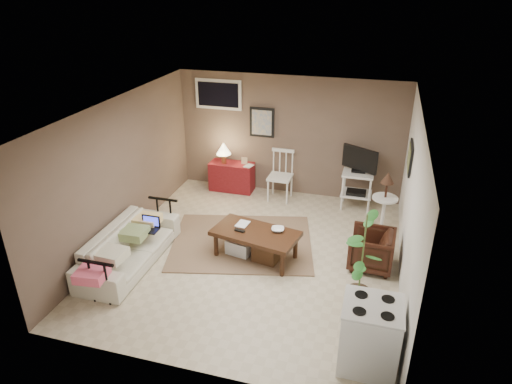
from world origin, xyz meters
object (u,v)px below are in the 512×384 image
(tv_stand, at_px, (358,177))
(armchair, at_px, (371,248))
(coffee_table, at_px, (255,242))
(red_console, at_px, (231,174))
(potted_plant, at_px, (362,260))
(sofa, at_px, (129,241))
(stove, at_px, (370,335))
(spindle_chair, at_px, (280,177))
(side_table, at_px, (385,196))

(tv_stand, bearing_deg, armchair, -79.02)
(coffee_table, xyz_separation_m, armchair, (1.77, 0.24, 0.05))
(red_console, xyz_separation_m, potted_plant, (2.84, -3.14, 0.42))
(sofa, relative_size, red_console, 1.93)
(armchair, bearing_deg, stove, 5.20)
(coffee_table, bearing_deg, tv_stand, 57.83)
(sofa, xyz_separation_m, red_console, (0.65, 3.00, -0.03))
(coffee_table, xyz_separation_m, potted_plant, (1.66, -0.82, 0.50))
(red_console, distance_m, tv_stand, 2.59)
(coffee_table, relative_size, stove, 1.68)
(red_console, xyz_separation_m, stove, (3.03, -4.11, 0.07))
(spindle_chair, distance_m, armchair, 2.72)
(armchair, bearing_deg, sofa, -72.71)
(stove, bearing_deg, red_console, 126.42)
(side_table, relative_size, potted_plant, 0.79)
(red_console, bearing_deg, coffee_table, -63.10)
(armchair, bearing_deg, tv_stand, -165.98)
(spindle_chair, xyz_separation_m, tv_stand, (1.50, 0.01, 0.18))
(tv_stand, relative_size, side_table, 1.06)
(side_table, distance_m, stove, 3.13)
(spindle_chair, distance_m, stove, 4.44)
(spindle_chair, relative_size, side_table, 0.87)
(sofa, bearing_deg, stove, -106.78)
(tv_stand, height_order, stove, tv_stand)
(sofa, relative_size, potted_plant, 1.37)
(potted_plant, xyz_separation_m, stove, (0.19, -0.96, -0.35))
(red_console, relative_size, side_table, 0.90)
(coffee_table, distance_m, side_table, 2.37)
(stove, bearing_deg, armchair, 92.16)
(spindle_chair, height_order, tv_stand, tv_stand)
(red_console, relative_size, stove, 1.21)
(spindle_chair, height_order, stove, spindle_chair)
(coffee_table, distance_m, tv_stand, 2.64)
(spindle_chair, bearing_deg, armchair, -46.17)
(spindle_chair, bearing_deg, potted_plant, -59.62)
(stove, bearing_deg, tv_stand, 96.54)
(sofa, bearing_deg, tv_stand, -48.18)
(side_table, height_order, armchair, side_table)
(side_table, bearing_deg, stove, -91.11)
(tv_stand, height_order, armchair, tv_stand)
(armchair, xyz_separation_m, potted_plant, (-0.11, -1.06, 0.45))
(red_console, distance_m, stove, 5.10)
(armchair, relative_size, stove, 0.78)
(spindle_chair, relative_size, armchair, 1.50)
(tv_stand, bearing_deg, spindle_chair, -179.58)
(red_console, bearing_deg, tv_stand, -2.50)
(red_console, height_order, stove, red_console)
(armchair, bearing_deg, spindle_chair, -133.13)
(side_table, relative_size, stove, 1.34)
(red_console, bearing_deg, spindle_chair, -6.55)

